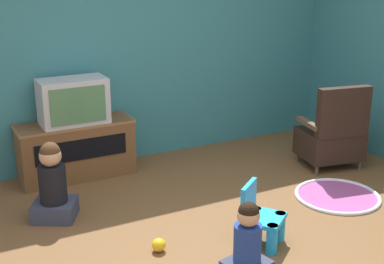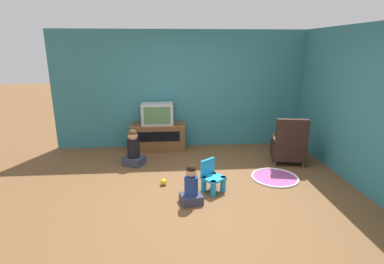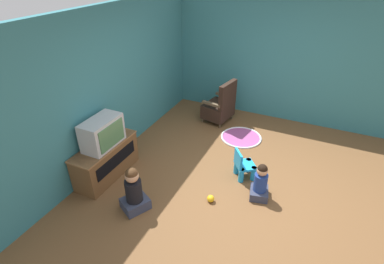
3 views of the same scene
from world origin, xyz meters
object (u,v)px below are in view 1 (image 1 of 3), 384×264
object	(u,v)px
child_watching_left	(53,186)
child_watching_center	(247,246)
yellow_kid_chair	(261,221)
toy_ball	(159,245)
television	(73,101)
tv_cabinet	(76,149)
black_armchair	(333,136)

from	to	relation	value
child_watching_left	child_watching_center	xyz separation A→B (m)	(0.99, -1.56, -0.05)
yellow_kid_chair	toy_ball	xyz separation A→B (m)	(-0.77, 0.26, -0.14)
television	child_watching_left	distance (m)	1.07
child_watching_left	child_watching_center	distance (m)	1.85
television	child_watching_left	bearing A→B (deg)	-118.39
tv_cabinet	toy_ball	size ratio (longest dim) A/B	10.92
child_watching_left	toy_ball	world-z (taller)	child_watching_left
tv_cabinet	child_watching_center	size ratio (longest dim) A/B	1.99
child_watching_left	child_watching_center	size ratio (longest dim) A/B	1.19
tv_cabinet	black_armchair	size ratio (longest dim) A/B	1.27
yellow_kid_chair	black_armchair	bearing A→B (deg)	-5.30
television	toy_ball	size ratio (longest dim) A/B	6.17
child_watching_center	toy_ball	xyz separation A→B (m)	(-0.41, 0.62, -0.20)
television	child_watching_center	distance (m)	2.51
child_watching_center	television	bearing A→B (deg)	90.03
tv_cabinet	toy_ball	distance (m)	1.81
child_watching_left	toy_ball	bearing A→B (deg)	-30.09
child_watching_left	toy_ball	size ratio (longest dim) A/B	6.53
television	black_armchair	size ratio (longest dim) A/B	0.72
television	child_watching_center	size ratio (longest dim) A/B	1.12
television	black_armchair	distance (m)	2.78
yellow_kid_chair	child_watching_left	world-z (taller)	child_watching_left
black_armchair	child_watching_left	size ratio (longest dim) A/B	1.31
television	yellow_kid_chair	world-z (taller)	television
yellow_kid_chair	child_watching_left	xyz separation A→B (m)	(-1.35, 1.20, 0.11)
yellow_kid_chair	child_watching_center	size ratio (longest dim) A/B	0.84
black_armchair	child_watching_center	world-z (taller)	black_armchair
black_armchair	child_watching_left	bearing A→B (deg)	7.30
child_watching_center	toy_ball	world-z (taller)	child_watching_center
black_armchair	child_watching_center	xyz separation A→B (m)	(-2.00, -1.39, -0.10)
tv_cabinet	child_watching_left	world-z (taller)	child_watching_left
toy_ball	yellow_kid_chair	bearing A→B (deg)	-18.74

